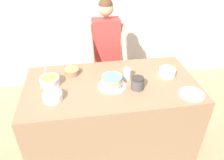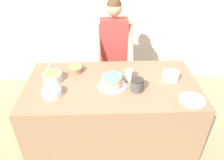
{
  "view_description": "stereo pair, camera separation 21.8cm",
  "coord_description": "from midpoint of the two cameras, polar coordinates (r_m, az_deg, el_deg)",
  "views": [
    {
      "loc": [
        -0.28,
        -1.38,
        2.23
      ],
      "look_at": [
        0.0,
        0.42,
        1.03
      ],
      "focal_mm": 35.0,
      "sensor_mm": 36.0,
      "label": 1
    },
    {
      "loc": [
        -0.07,
        -1.4,
        2.23
      ],
      "look_at": [
        0.0,
        0.42,
        1.03
      ],
      "focal_mm": 35.0,
      "sensor_mm": 36.0,
      "label": 2
    }
  ],
  "objects": [
    {
      "name": "drinking_glass",
      "position": [
        2.29,
        7.07,
        1.27
      ],
      "size": [
        0.08,
        0.08,
        0.12
      ],
      "color": "silver",
      "rests_on": "counter"
    },
    {
      "name": "cake",
      "position": [
        2.18,
        2.87,
        -0.56
      ],
      "size": [
        0.29,
        0.29,
        0.12
      ],
      "color": "silver",
      "rests_on": "counter"
    },
    {
      "name": "frosting_bowl_yellow",
      "position": [
        2.45,
        -7.12,
        2.83
      ],
      "size": [
        0.16,
        0.16,
        0.18
      ],
      "color": "#936B4C",
      "rests_on": "counter"
    },
    {
      "name": "ceramic_plate",
      "position": [
        2.19,
        22.92,
        -4.91
      ],
      "size": [
        0.24,
        0.24,
        0.01
      ],
      "color": "white",
      "rests_on": "counter"
    },
    {
      "name": "counter",
      "position": [
        2.56,
        2.43,
        -9.8
      ],
      "size": [
        1.78,
        0.94,
        0.96
      ],
      "color": "#8C6B4C",
      "rests_on": "ground_plane"
    },
    {
      "name": "person_baker",
      "position": [
        2.93,
        2.66,
        8.55
      ],
      "size": [
        0.48,
        0.44,
        1.63
      ],
      "color": "#2D2D38",
      "rests_on": "ground_plane"
    },
    {
      "name": "frosting_bowl_pink",
      "position": [
        2.12,
        -12.67,
        -3.13
      ],
      "size": [
        0.18,
        0.18,
        0.14
      ],
      "color": "white",
      "rests_on": "counter"
    },
    {
      "name": "frosting_bowl_olive",
      "position": [
        2.33,
        -12.8,
        0.74
      ],
      "size": [
        0.2,
        0.2,
        0.17
      ],
      "color": "silver",
      "rests_on": "counter"
    },
    {
      "name": "frosting_bowl_white",
      "position": [
        2.41,
        17.61,
        1.08
      ],
      "size": [
        0.18,
        0.18,
        0.14
      ],
      "color": "white",
      "rests_on": "counter"
    },
    {
      "name": "stoneware_jar",
      "position": [
        2.15,
        9.48,
        -1.35
      ],
      "size": [
        0.13,
        0.13,
        0.13
      ],
      "color": "#4C4742",
      "rests_on": "counter"
    },
    {
      "name": "wall_back",
      "position": [
        3.59,
        0.8,
        18.44
      ],
      "size": [
        10.0,
        0.05,
        2.6
      ],
      "color": "silver",
      "rests_on": "ground_plane"
    }
  ]
}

